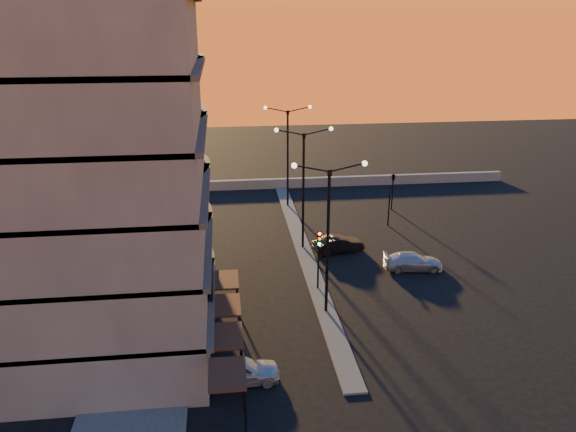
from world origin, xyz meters
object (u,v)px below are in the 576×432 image
Objects in this scene: streetlamp_mid at (303,179)px; car_wagon at (413,261)px; car_sedan at (338,244)px; car_hatchback at (240,371)px; traffic_light_main at (319,250)px.

streetlamp_mid is 9.99m from car_wagon.
car_sedan reaches higher than car_wagon.
car_sedan is at bearing -21.84° from streetlamp_mid.
streetlamp_mid is 2.27× the size of car_wagon.
car_sedan is (8.07, 15.29, -0.03)m from car_hatchback.
traffic_light_main reaches higher than car_hatchback.
streetlamp_mid reaches higher than car_sedan.
car_hatchback reaches higher than car_wagon.
traffic_light_main is at bearing 144.70° from car_sedan.
car_sedan is (2.59, -1.04, -4.95)m from streetlamp_mid.
streetlamp_mid is 17.91m from car_hatchback.
streetlamp_mid reaches higher than traffic_light_main.
streetlamp_mid reaches higher than car_wagon.
traffic_light_main is at bearing -33.27° from car_hatchback.
streetlamp_mid is 2.42× the size of car_hatchback.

